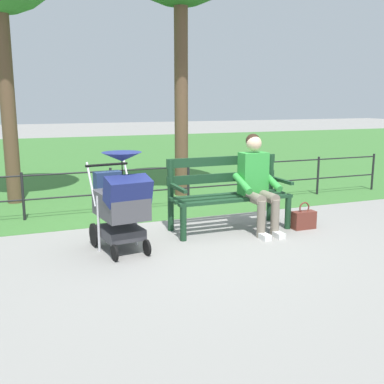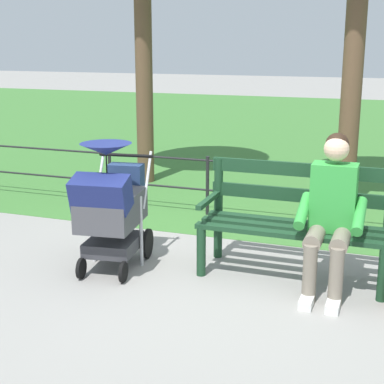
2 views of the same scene
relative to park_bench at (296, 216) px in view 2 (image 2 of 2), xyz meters
name	(u,v)px [view 2 (image 2 of 2)]	position (x,y,z in m)	size (l,w,h in m)	color
ground_plane	(219,269)	(0.65, 0.12, -0.53)	(60.00, 60.00, 0.00)	gray
grass_lawn	(334,131)	(0.65, -8.68, -0.52)	(40.00, 16.00, 0.01)	#3D7533
park_bench	(296,216)	(0.00, 0.00, 0.00)	(1.60, 0.60, 0.96)	#193D23
person_on_bench	(331,210)	(-0.32, 0.22, 0.15)	(0.53, 0.74, 1.28)	slate
stroller	(111,205)	(1.55, 0.43, 0.07)	(0.61, 0.94, 1.15)	black
park_fence	(306,188)	(0.14, -1.44, -0.10)	(8.90, 0.04, 0.70)	black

